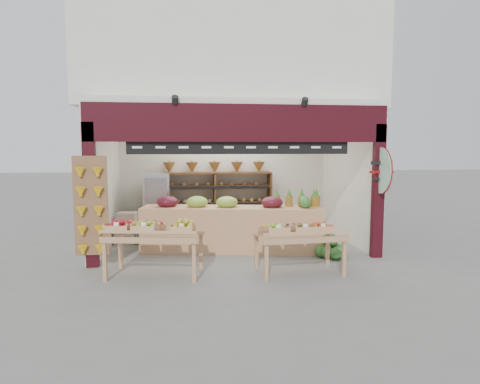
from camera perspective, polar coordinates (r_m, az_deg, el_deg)
name	(u,v)px	position (r m, az deg, el deg)	size (l,w,h in m)	color
ground	(234,249)	(9.37, -0.78, -7.60)	(60.00, 60.00, 0.00)	slate
shop_structure	(226,77)	(10.85, -1.83, 15.11)	(6.36, 5.12, 5.40)	white
banana_board	(91,208)	(8.12, -19.30, -2.03)	(0.60, 0.15, 1.80)	brown
gift_sign	(381,170)	(8.77, 18.27, 2.74)	(0.04, 0.93, 0.92)	#BFF0D9
back_shelving	(215,189)	(11.08, -3.40, 0.46)	(2.94, 0.48, 1.82)	brown
refrigerator	(157,205)	(10.56, -11.00, -1.78)	(0.62, 0.62, 1.59)	silver
cardboard_stack	(137,232)	(10.18, -13.61, -5.15)	(1.03, 0.75, 0.72)	beige
mid_counter	(231,227)	(9.08, -1.16, -4.70)	(3.86, 1.38, 1.17)	tan
display_table_left	(149,230)	(7.53, -12.07, -4.94)	(1.73, 1.16, 1.02)	tan
display_table_right	(296,231)	(7.58, 7.42, -5.17)	(1.54, 0.92, 0.96)	tan
watermelon_pile	(331,249)	(8.84, 12.04, -7.39)	(0.65, 0.63, 0.48)	#1B5221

